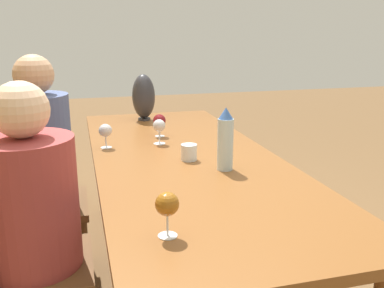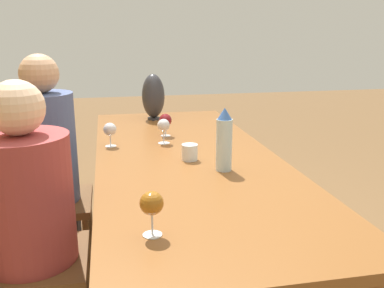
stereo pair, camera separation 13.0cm
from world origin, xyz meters
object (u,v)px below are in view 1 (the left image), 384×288
wine_glass_3 (167,205)px  wine_glass_2 (105,131)px  chair_near (18,260)px  water_bottle (225,140)px  water_tumbler (190,152)px  vase (144,97)px  person_near (37,225)px  wine_glass_1 (159,121)px  chair_far (32,200)px  wine_glass_0 (159,126)px  person_far (45,166)px

wine_glass_3 → wine_glass_2: bearing=5.7°
wine_glass_3 → chair_near: chair_near is taller
water_bottle → water_tumbler: bearing=32.9°
water_bottle → wine_glass_2: (0.53, 0.52, -0.05)m
vase → person_near: person_near is taller
wine_glass_1 → person_near: bearing=143.3°
vase → chair_near: bearing=152.4°
chair_far → person_near: 0.66m
wine_glass_0 → wine_glass_3: size_ratio=0.96×
chair_near → person_near: size_ratio=0.76×
wine_glass_2 → chair_near: (-0.71, 0.41, -0.34)m
wine_glass_1 → wine_glass_3: size_ratio=0.93×
water_bottle → person_far: 0.98m
water_bottle → water_tumbler: water_bottle is taller
water_tumbler → wine_glass_1: (0.53, 0.05, 0.06)m
wine_glass_0 → person_far: size_ratio=0.11×
chair_far → wine_glass_2: bearing=-80.1°
chair_far → vase: bearing=-43.8°
vase → chair_near: (-1.41, 0.73, -0.41)m
wine_glass_2 → person_far: 0.37m
wine_glass_0 → vase: bearing=-1.6°
wine_glass_0 → wine_glass_2: size_ratio=1.06×
water_tumbler → water_bottle: bearing=-147.1°
person_far → wine_glass_1: bearing=-69.4°
water_tumbler → wine_glass_0: size_ratio=0.57×
vase → wine_glass_0: 0.69m
water_tumbler → chair_far: chair_far is taller
water_bottle → vase: bearing=8.8°
chair_near → person_far: (0.64, -0.08, 0.18)m
wine_glass_3 → chair_near: size_ratio=0.16×
wine_glass_2 → water_bottle: bearing=-136.0°
water_bottle → wine_glass_1: (0.71, 0.18, -0.05)m
chair_near → water_bottle: bearing=-79.1°
vase → chair_far: bearing=136.2°
water_tumbler → wine_glass_2: size_ratio=0.60×
chair_near → person_near: bearing=-90.0°
vase → wine_glass_3: (-1.82, 0.21, -0.06)m
vase → wine_glass_2: 0.77m
chair_near → chair_far: bearing=0.0°
vase → person_far: size_ratio=0.26×
wine_glass_1 → chair_far: (-0.25, 0.75, -0.34)m
wine_glass_3 → wine_glass_0: bearing=-9.6°
wine_glass_2 → chair_far: size_ratio=0.15×
person_far → water_bottle: bearing=-118.7°
water_bottle → wine_glass_3: size_ratio=1.99×
wine_glass_1 → wine_glass_3: (-1.31, 0.23, 0.01)m
wine_glass_0 → wine_glass_3: bearing=170.4°
wine_glass_2 → chair_near: chair_near is taller
water_bottle → person_far: size_ratio=0.23×
water_bottle → chair_far: size_ratio=0.33×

